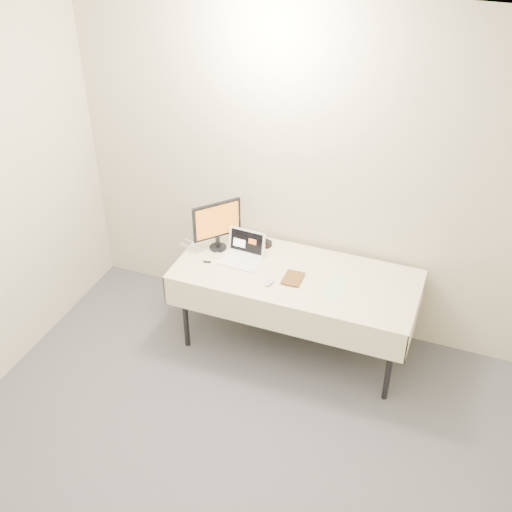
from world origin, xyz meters
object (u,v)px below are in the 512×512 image
(table, at_px, (296,280))
(monitor, at_px, (217,222))
(laptop, at_px, (243,253))
(book, at_px, (284,267))

(table, bearing_deg, monitor, 171.11)
(laptop, bearing_deg, table, -2.94)
(table, distance_m, laptop, 0.47)
(table, xyz_separation_m, laptop, (-0.46, 0.05, 0.11))
(laptop, relative_size, monitor, 0.77)
(laptop, distance_m, book, 0.41)
(monitor, distance_m, book, 0.67)
(table, xyz_separation_m, book, (-0.07, -0.08, 0.16))
(book, bearing_deg, laptop, 160.81)
(monitor, bearing_deg, laptop, -63.02)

